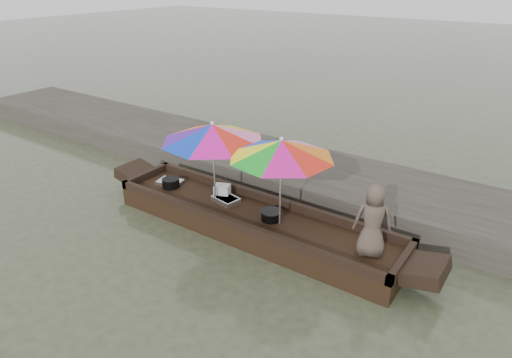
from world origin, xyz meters
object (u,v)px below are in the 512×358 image
Objects in this scene: boat_hull at (253,223)px; vendor at (373,220)px; umbrella_stern at (281,182)px; tray_crayfish at (226,199)px; cooking_pot at (171,183)px; charcoal_grill at (271,216)px; umbrella_bow at (214,163)px; tray_scallop at (170,182)px; supply_bag at (222,191)px.

vendor is at bearing 0.32° from boat_hull.
boat_hull is at bearing 180.00° from umbrella_stern.
cooking_pot is at bearing -174.55° from tray_crayfish.
vendor is at bearing -0.55° from charcoal_grill.
umbrella_bow is at bearing -178.62° from charcoal_grill.
umbrella_bow is 1.06× the size of umbrella_stern.
tray_scallop is 2.47m from charcoal_grill.
boat_hull is at bearing -23.99° from vendor.
boat_hull is at bearing 0.18° from cooking_pot.
supply_bag reaches higher than cooking_pot.
boat_hull is 16.20× the size of charcoal_grill.
tray_crayfish is (-0.69, 0.12, 0.22)m from boat_hull.
umbrella_bow is (-0.00, -0.21, 0.65)m from supply_bag.
tray_crayfish is at bearing -30.52° from supply_bag.
boat_hull is 2.28m from vendor.
charcoal_grill is 0.19× the size of umbrella_stern.
umbrella_stern reaches higher than charcoal_grill.
umbrella_bow is (-2.99, -0.01, 0.19)m from vendor.
charcoal_grill is 0.72m from umbrella_stern.
supply_bag is (1.13, 0.21, 0.04)m from cooking_pot.
vendor is at bearing 0.25° from cooking_pot.
charcoal_grill is at bearing 0.86° from cooking_pot.
charcoal_grill is at bearing -1.79° from tray_scallop.
boat_hull is 19.37× the size of supply_bag.
cooking_pot is 1.15m from supply_bag.
boat_hull is 1.27m from umbrella_bow.
vendor is at bearing 0.43° from umbrella_stern.
charcoal_grill is 1.39m from umbrella_bow.
cooking_pot is 1.21× the size of supply_bag.
umbrella_stern is (1.24, -0.12, 0.73)m from tray_crayfish.
vendor reaches higher than cooking_pot.
tray_crayfish is at bearing 175.27° from charcoal_grill.
vendor is (2.15, 0.01, 0.76)m from boat_hull.
cooking_pot is 1.29m from tray_crayfish.
tray_crayfish is (1.28, 0.12, -0.04)m from cooking_pot.
tray_crayfish is at bearing 36.74° from umbrella_bow.
supply_bag reaches higher than tray_scallop.
vendor is (2.99, -0.19, 0.45)m from supply_bag.
tray_scallop is (-1.42, -0.01, -0.01)m from tray_crayfish.
charcoal_grill is (0.36, 0.03, 0.25)m from boat_hull.
cooking_pot is at bearing -39.43° from tray_scallop.
umbrella_bow is 1.40m from umbrella_stern.
cooking_pot is at bearing -179.69° from umbrella_bow.
cooking_pot reaches higher than charcoal_grill.
supply_bag is (-0.84, 0.21, 0.30)m from boat_hull.
umbrella_stern is (-1.59, -0.01, 0.19)m from vendor.
charcoal_grill is 1.20× the size of supply_bag.
umbrella_bow reaches higher than tray_crayfish.
tray_crayfish is 0.41× the size of vendor.
boat_hull is at bearing -9.56° from tray_crayfish.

